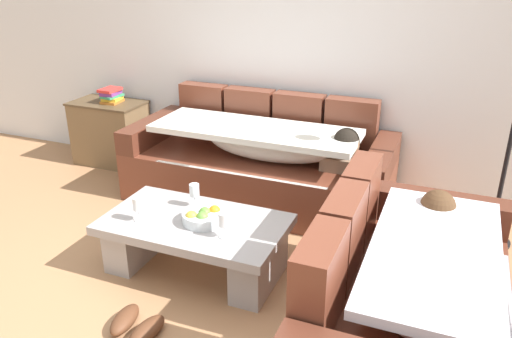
# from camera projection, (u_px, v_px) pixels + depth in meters

# --- Properties ---
(ground_plane) EXTENTS (14.00, 14.00, 0.00)m
(ground_plane) POSITION_uv_depth(u_px,v_px,m) (192.00, 315.00, 3.02)
(ground_plane) COLOR #AA7850
(back_wall) EXTENTS (9.00, 0.10, 2.70)m
(back_wall) POSITION_uv_depth(u_px,v_px,m) (306.00, 35.00, 4.33)
(back_wall) COLOR silver
(back_wall) RESTS_ON ground_plane
(couch_along_wall) EXTENTS (2.23, 0.92, 0.88)m
(couch_along_wall) POSITION_uv_depth(u_px,v_px,m) (262.00, 164.00, 4.34)
(couch_along_wall) COLOR brown
(couch_along_wall) RESTS_ON ground_plane
(couch_near_window) EXTENTS (0.92, 1.71, 0.88)m
(couch_near_window) POSITION_uv_depth(u_px,v_px,m) (408.00, 303.00, 2.60)
(couch_near_window) COLOR brown
(couch_near_window) RESTS_ON ground_plane
(coffee_table) EXTENTS (1.20, 0.68, 0.38)m
(coffee_table) POSITION_uv_depth(u_px,v_px,m) (195.00, 239.00, 3.37)
(coffee_table) COLOR #A39F9F
(coffee_table) RESTS_ON ground_plane
(fruit_bowl) EXTENTS (0.28, 0.28, 0.10)m
(fruit_bowl) POSITION_uv_depth(u_px,v_px,m) (204.00, 217.00, 3.27)
(fruit_bowl) COLOR silver
(fruit_bowl) RESTS_ON coffee_table
(wine_glass_near_left) EXTENTS (0.07, 0.07, 0.17)m
(wine_glass_near_left) POSITION_uv_depth(u_px,v_px,m) (138.00, 205.00, 3.27)
(wine_glass_near_left) COLOR silver
(wine_glass_near_left) RESTS_ON coffee_table
(wine_glass_near_right) EXTENTS (0.07, 0.07, 0.17)m
(wine_glass_near_right) POSITION_uv_depth(u_px,v_px,m) (224.00, 221.00, 3.07)
(wine_glass_near_right) COLOR silver
(wine_glass_near_right) RESTS_ON coffee_table
(wine_glass_far_back) EXTENTS (0.07, 0.07, 0.17)m
(wine_glass_far_back) POSITION_uv_depth(u_px,v_px,m) (194.00, 191.00, 3.46)
(wine_glass_far_back) COLOR silver
(wine_glass_far_back) RESTS_ON coffee_table
(side_cabinet) EXTENTS (0.72, 0.44, 0.64)m
(side_cabinet) POSITION_uv_depth(u_px,v_px,m) (111.00, 132.00, 5.14)
(side_cabinet) COLOR brown
(side_cabinet) RESTS_ON ground_plane
(book_stack_on_cabinet) EXTENTS (0.18, 0.22, 0.14)m
(book_stack_on_cabinet) POSITION_uv_depth(u_px,v_px,m) (111.00, 95.00, 4.97)
(book_stack_on_cabinet) COLOR #B76623
(book_stack_on_cabinet) RESTS_ON side_cabinet
(floor_lamp) EXTENTS (0.33, 0.31, 1.95)m
(floor_lamp) POSITION_uv_depth(u_px,v_px,m) (511.00, 97.00, 3.34)
(floor_lamp) COLOR black
(floor_lamp) RESTS_ON ground_plane
(pair_of_shoes) EXTENTS (0.32, 0.31, 0.09)m
(pair_of_shoes) POSITION_uv_depth(u_px,v_px,m) (136.00, 325.00, 2.87)
(pair_of_shoes) COLOR #59331E
(pair_of_shoes) RESTS_ON ground_plane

